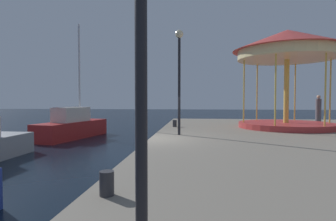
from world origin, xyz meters
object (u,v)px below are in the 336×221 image
at_px(lamp_post_mid_promenade, 179,64).
at_px(bollard_center, 175,123).
at_px(carousel, 287,55).
at_px(person_far_corner, 318,111).
at_px(sailboat_red, 72,126).
at_px(bollard_north, 107,183).

xyz_separation_m(lamp_post_mid_promenade, bollard_center, (-0.48, 3.64, -2.97)).
height_order(carousel, person_far_corner, carousel).
bearing_deg(person_far_corner, sailboat_red, -171.95).
relative_size(carousel, person_far_corner, 3.15).
relative_size(carousel, lamp_post_mid_promenade, 1.27).
relative_size(carousel, bollard_center, 14.94).
bearing_deg(carousel, person_far_corner, 41.99).
distance_m(bollard_north, bollard_center, 11.61).
xyz_separation_m(sailboat_red, carousel, (12.74, -0.34, 4.17)).
relative_size(bollard_north, person_far_corner, 0.21).
distance_m(carousel, person_far_corner, 4.98).
xyz_separation_m(carousel, lamp_post_mid_promenade, (-5.82, -3.65, -0.94)).
bearing_deg(sailboat_red, person_far_corner, 8.05).
xyz_separation_m(bollard_north, bollard_center, (0.22, 11.61, 0.00)).
xyz_separation_m(lamp_post_mid_promenade, bollard_north, (-0.70, -7.96, -2.97)).
distance_m(carousel, bollard_north, 13.89).
height_order(carousel, bollard_north, carousel).
bearing_deg(carousel, sailboat_red, 178.48).
relative_size(sailboat_red, lamp_post_mid_promenade, 1.54).
height_order(carousel, lamp_post_mid_promenade, carousel).
height_order(lamp_post_mid_promenade, bollard_north, lamp_post_mid_promenade).
relative_size(sailboat_red, bollard_center, 18.13).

